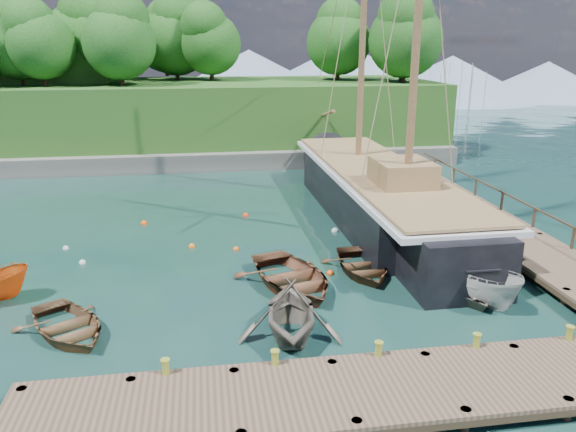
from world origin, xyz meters
name	(u,v)px	position (x,y,z in m)	size (l,w,h in m)	color
ground	(284,302)	(0.00, 0.00, 0.00)	(160.00, 160.00, 0.00)	#14372B
dock_near	(394,389)	(2.00, -6.50, 0.43)	(20.00, 3.20, 1.10)	#4D392C
dock_east	(484,219)	(11.50, 7.00, 0.43)	(3.20, 24.00, 1.10)	#4D392C
bollard_0	(167,393)	(-4.00, -5.10, 0.00)	(0.26, 0.26, 0.45)	olive
bollard_1	(275,383)	(-1.00, -5.10, 0.00)	(0.26, 0.26, 0.45)	olive
bollard_2	(377,374)	(2.00, -5.10, 0.00)	(0.26, 0.26, 0.45)	olive
bollard_3	(474,365)	(5.00, -5.10, 0.00)	(0.26, 0.26, 0.45)	olive
bollard_4	(566,357)	(8.00, -5.10, 0.00)	(0.26, 0.26, 0.45)	olive
rowboat_0	(69,334)	(-7.39, -1.29, 0.00)	(2.88, 4.03, 0.83)	brown
rowboat_1	(290,337)	(-0.17, -2.59, 0.00)	(3.43, 3.97, 2.09)	#6E675B
rowboat_2	(292,287)	(0.50, 1.27, 0.00)	(3.67, 5.14, 1.06)	brown
rowboat_3	(463,292)	(6.97, -0.26, 0.00)	(2.90, 4.06, 0.84)	#675F53
rowboat_4	(361,272)	(3.63, 2.25, 0.00)	(2.88, 4.03, 0.84)	brown
cabin_boat_white	(471,298)	(7.00, -0.81, 0.00)	(1.64, 4.36, 1.68)	beige
schooner	(378,197)	(6.60, 9.48, 1.16)	(5.35, 28.24, 20.85)	black
mooring_buoy_0	(83,263)	(-8.13, 5.07, 0.00)	(0.30, 0.30, 0.30)	silver
mooring_buoy_1	(192,247)	(-3.42, 6.35, 0.00)	(0.33, 0.33, 0.33)	orange
mooring_buoy_2	(236,250)	(-1.40, 5.68, 0.00)	(0.31, 0.31, 0.31)	#DA5C18
mooring_buoy_3	(335,232)	(3.75, 7.53, 0.00)	(0.37, 0.37, 0.37)	silver
mooring_buoy_4	(144,224)	(-5.96, 10.28, 0.00)	(0.35, 0.35, 0.35)	#FA4F08
mooring_buoy_5	(246,216)	(-0.52, 10.88, 0.00)	(0.34, 0.34, 0.34)	red
mooring_buoy_6	(66,249)	(-9.23, 7.03, 0.00)	(0.29, 0.29, 0.29)	silver
mooring_buoy_7	(330,274)	(2.27, 2.24, 0.00)	(0.34, 0.34, 0.34)	#D04811
headland	(77,87)	(-12.88, 31.36, 5.54)	(51.00, 19.31, 12.90)	#474744
distant_ridge	(245,74)	(4.30, 70.00, 4.35)	(117.00, 40.00, 10.00)	#728CA5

